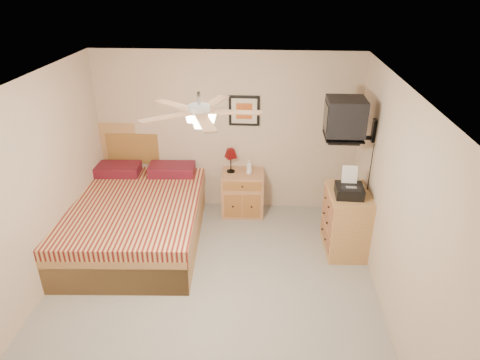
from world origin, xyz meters
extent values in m
plane|color=gray|center=(0.00, 0.00, 0.00)|extent=(4.50, 4.50, 0.00)
cube|color=white|center=(0.00, 0.00, 2.50)|extent=(4.00, 4.50, 0.04)
cube|color=#C4AB91|center=(0.00, 2.25, 1.25)|extent=(4.00, 0.04, 2.50)
cube|color=#C4AB91|center=(-2.00, 0.00, 1.25)|extent=(0.04, 4.50, 2.50)
cube|color=#C4AB91|center=(2.00, 0.00, 1.25)|extent=(0.04, 4.50, 2.50)
cube|color=#9D643F|center=(0.26, 2.00, 0.35)|extent=(0.66, 0.51, 0.70)
imported|color=white|center=(0.36, 1.99, 0.81)|extent=(0.09, 0.09, 0.22)
cube|color=black|center=(0.27, 2.23, 1.62)|extent=(0.46, 0.04, 0.46)
cube|color=#A16735|center=(1.73, 1.11, 0.45)|extent=(0.56, 0.78, 0.89)
imported|color=beige|center=(1.71, 1.33, 0.91)|extent=(0.28, 0.34, 0.03)
imported|color=gray|center=(1.70, 1.37, 0.93)|extent=(0.23, 0.29, 0.02)
camera|label=1|loc=(0.63, -3.93, 3.53)|focal=32.00mm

